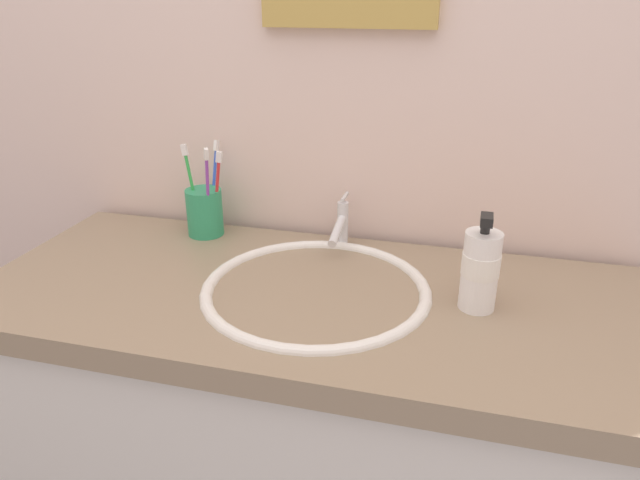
{
  "coord_description": "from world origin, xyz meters",
  "views": [
    {
      "loc": [
        0.26,
        -0.93,
        1.38
      ],
      "look_at": [
        0.01,
        0.04,
        0.95
      ],
      "focal_mm": 32.68,
      "sensor_mm": 36.0,
      "label": 1
    }
  ],
  "objects_px": {
    "soap_dispenser": "(480,269)",
    "toothbrush_red": "(217,188)",
    "toothbrush_cup": "(205,212)",
    "faucet": "(341,225)",
    "toothbrush_green": "(192,184)",
    "toothbrush_purple": "(208,188)",
    "toothbrush_blue": "(214,180)"
  },
  "relations": [
    {
      "from": "soap_dispenser",
      "to": "toothbrush_red",
      "type": "bearing_deg",
      "value": 162.07
    },
    {
      "from": "toothbrush_cup",
      "to": "toothbrush_red",
      "type": "distance_m",
      "value": 0.07
    },
    {
      "from": "faucet",
      "to": "toothbrush_green",
      "type": "height_order",
      "value": "toothbrush_green"
    },
    {
      "from": "faucet",
      "to": "soap_dispenser",
      "type": "xyz_separation_m",
      "value": [
        0.29,
        -0.2,
        0.02
      ]
    },
    {
      "from": "faucet",
      "to": "toothbrush_cup",
      "type": "relative_size",
      "value": 1.32
    },
    {
      "from": "toothbrush_purple",
      "to": "toothbrush_blue",
      "type": "relative_size",
      "value": 1.04
    },
    {
      "from": "toothbrush_red",
      "to": "toothbrush_blue",
      "type": "height_order",
      "value": "toothbrush_blue"
    },
    {
      "from": "toothbrush_purple",
      "to": "toothbrush_green",
      "type": "distance_m",
      "value": 0.06
    },
    {
      "from": "toothbrush_cup",
      "to": "toothbrush_blue",
      "type": "height_order",
      "value": "toothbrush_blue"
    },
    {
      "from": "toothbrush_blue",
      "to": "faucet",
      "type": "bearing_deg",
      "value": -6.06
    },
    {
      "from": "toothbrush_red",
      "to": "toothbrush_blue",
      "type": "relative_size",
      "value": 0.96
    },
    {
      "from": "toothbrush_cup",
      "to": "soap_dispenser",
      "type": "relative_size",
      "value": 0.59
    },
    {
      "from": "toothbrush_red",
      "to": "toothbrush_purple",
      "type": "height_order",
      "value": "toothbrush_purple"
    },
    {
      "from": "faucet",
      "to": "toothbrush_purple",
      "type": "bearing_deg",
      "value": -172.43
    },
    {
      "from": "toothbrush_cup",
      "to": "toothbrush_purple",
      "type": "distance_m",
      "value": 0.08
    },
    {
      "from": "faucet",
      "to": "toothbrush_blue",
      "type": "bearing_deg",
      "value": 173.94
    },
    {
      "from": "toothbrush_cup",
      "to": "toothbrush_purple",
      "type": "height_order",
      "value": "toothbrush_purple"
    },
    {
      "from": "toothbrush_blue",
      "to": "toothbrush_green",
      "type": "bearing_deg",
      "value": -124.93
    },
    {
      "from": "toothbrush_purple",
      "to": "soap_dispenser",
      "type": "height_order",
      "value": "toothbrush_purple"
    },
    {
      "from": "soap_dispenser",
      "to": "toothbrush_green",
      "type": "bearing_deg",
      "value": 163.92
    },
    {
      "from": "toothbrush_cup",
      "to": "soap_dispenser",
      "type": "distance_m",
      "value": 0.64
    },
    {
      "from": "faucet",
      "to": "toothbrush_purple",
      "type": "distance_m",
      "value": 0.3
    },
    {
      "from": "toothbrush_blue",
      "to": "toothbrush_purple",
      "type": "bearing_deg",
      "value": -76.43
    },
    {
      "from": "soap_dispenser",
      "to": "faucet",
      "type": "bearing_deg",
      "value": 146.05
    },
    {
      "from": "faucet",
      "to": "toothbrush_purple",
      "type": "relative_size",
      "value": 0.67
    },
    {
      "from": "toothbrush_red",
      "to": "soap_dispenser",
      "type": "bearing_deg",
      "value": -17.93
    },
    {
      "from": "toothbrush_green",
      "to": "soap_dispenser",
      "type": "bearing_deg",
      "value": -16.08
    },
    {
      "from": "faucet",
      "to": "soap_dispenser",
      "type": "relative_size",
      "value": 0.78
    },
    {
      "from": "toothbrush_red",
      "to": "toothbrush_blue",
      "type": "bearing_deg",
      "value": 121.0
    },
    {
      "from": "toothbrush_cup",
      "to": "toothbrush_purple",
      "type": "relative_size",
      "value": 0.51
    },
    {
      "from": "toothbrush_blue",
      "to": "soap_dispenser",
      "type": "relative_size",
      "value": 1.11
    },
    {
      "from": "soap_dispenser",
      "to": "toothbrush_cup",
      "type": "bearing_deg",
      "value": 162.81
    }
  ]
}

